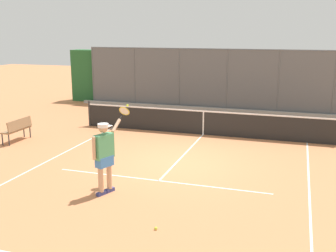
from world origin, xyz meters
name	(u,v)px	position (x,y,z in m)	size (l,w,h in m)	color
ground_plane	(176,163)	(0.00, 0.00, 0.00)	(60.00, 60.00, 0.00)	#C67A4C
court_line_markings	(156,184)	(0.00, 1.87, 0.00)	(7.81, 9.60, 0.01)	white
fence_backdrop	(229,81)	(0.00, -9.42, 1.45)	(18.01, 1.37, 3.11)	#565B60
tennis_net	(203,122)	(0.00, -3.67, 0.49)	(10.04, 0.09, 1.07)	#2D2D2D
tennis_player	(105,152)	(0.99, 2.82, 1.08)	(0.50, 1.45, 2.10)	navy
tennis_ball_by_sideline	(156,228)	(-0.85, 4.25, 0.03)	(0.07, 0.07, 0.07)	#C1D138
courtside_bench	(18,128)	(6.25, -0.61, 0.51)	(0.40, 1.30, 0.84)	#93704C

